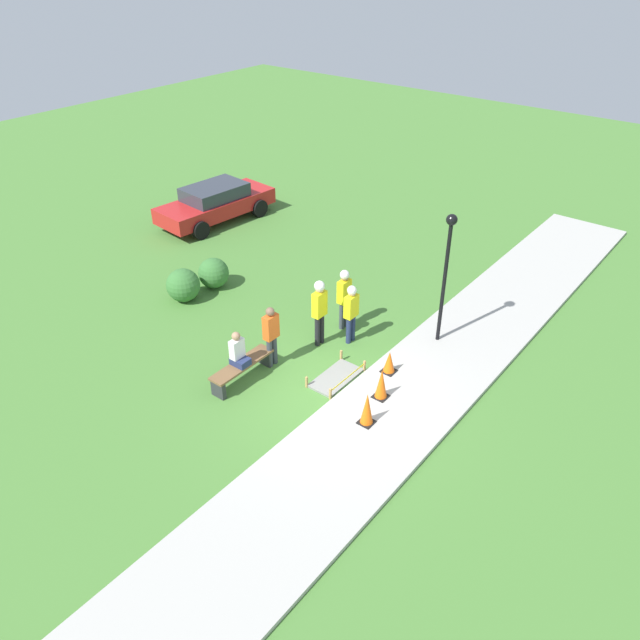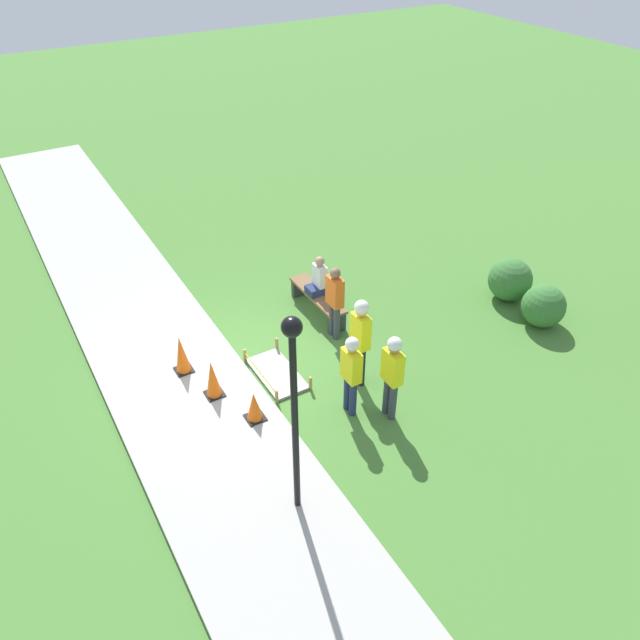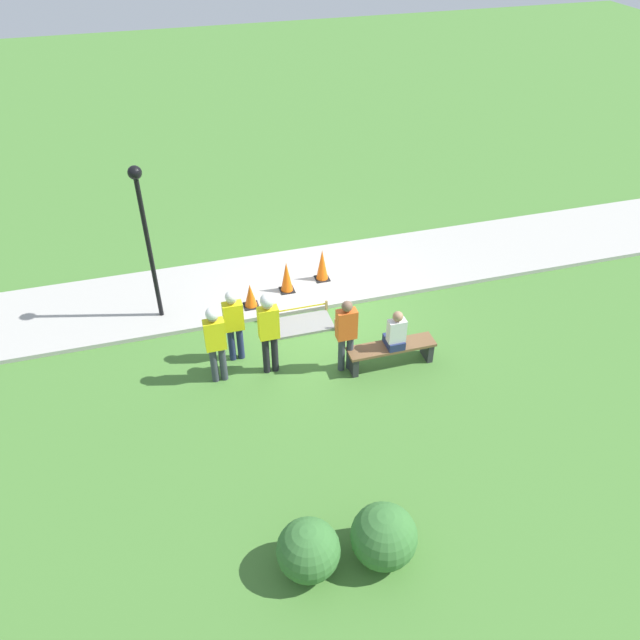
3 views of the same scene
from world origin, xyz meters
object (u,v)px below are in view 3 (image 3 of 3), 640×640
traffic_cone_sidewalk_edge (250,296)px  park_bench (391,351)px  worker_supervisor (234,320)px  worker_assistant (269,326)px  bystander_in_orange_shirt (346,332)px  worker_trainee (215,338)px  lamppost_near (144,222)px  traffic_cone_near_patch (322,265)px  traffic_cone_far_patch (287,277)px  person_seated_on_bench (396,333)px

traffic_cone_sidewalk_edge → park_bench: traffic_cone_sidewalk_edge is taller
worker_supervisor → worker_assistant: worker_assistant is taller
worker_supervisor → bystander_in_orange_shirt: bearing=155.7°
traffic_cone_sidewalk_edge → worker_supervisor: bearing=69.1°
worker_supervisor → worker_trainee: bearing=51.5°
lamppost_near → worker_assistant: bearing=129.3°
traffic_cone_near_patch → park_bench: size_ratio=0.45×
traffic_cone_near_patch → traffic_cone_far_patch: (0.95, 0.25, -0.02)m
traffic_cone_near_patch → traffic_cone_sidewalk_edge: 2.01m
park_bench → person_seated_on_bench: (-0.04, 0.05, 0.50)m
traffic_cone_near_patch → traffic_cone_sidewalk_edge: size_ratio=1.39×
traffic_cone_sidewalk_edge → worker_supervisor: 1.84m
traffic_cone_far_patch → traffic_cone_sidewalk_edge: 1.03m
park_bench → worker_assistant: (2.42, -0.49, 0.80)m
person_seated_on_bench → bystander_in_orange_shirt: 1.00m
worker_assistant → lamppost_near: (2.01, -2.45, 1.32)m
traffic_cone_sidewalk_edge → person_seated_on_bench: bearing=131.6°
worker_supervisor → person_seated_on_bench: bearing=159.8°
traffic_cone_far_patch → park_bench: 3.42m
traffic_cone_far_patch → worker_trainee: worker_trainee is taller
park_bench → worker_trainee: 3.57m
person_seated_on_bench → worker_assistant: worker_assistant is taller
worker_trainee → traffic_cone_near_patch: bearing=-136.4°
worker_assistant → lamppost_near: lamppost_near is taller
worker_assistant → lamppost_near: bearing=-50.7°
traffic_cone_far_patch → person_seated_on_bench: size_ratio=0.88×
traffic_cone_far_patch → bystander_in_orange_shirt: bystander_in_orange_shirt is taller
traffic_cone_sidewalk_edge → traffic_cone_far_patch: bearing=-157.7°
traffic_cone_near_patch → traffic_cone_far_patch: 0.98m
traffic_cone_sidewalk_edge → bystander_in_orange_shirt: bearing=119.7°
worker_supervisor → worker_assistant: (-0.60, 0.58, 0.15)m
lamppost_near → person_seated_on_bench: bearing=146.2°
worker_trainee → traffic_cone_far_patch: bearing=-128.1°
traffic_cone_near_patch → traffic_cone_sidewalk_edge: bearing=18.6°
lamppost_near → worker_trainee: bearing=111.6°
worker_assistant → worker_trainee: worker_assistant is taller
worker_supervisor → worker_trainee: size_ratio=0.95×
traffic_cone_far_patch → bystander_in_orange_shirt: 3.03m
traffic_cone_far_patch → lamppost_near: (2.98, 0.15, 1.98)m
traffic_cone_near_patch → worker_trainee: (2.97, 2.83, 0.55)m
park_bench → worker_assistant: 2.59m
worker_trainee → traffic_cone_sidewalk_edge: bearing=-116.0°
traffic_cone_far_patch → worker_assistant: bearing=69.6°
park_bench → lamppost_near: size_ratio=0.51×
park_bench → person_seated_on_bench: size_ratio=2.06×
lamppost_near → traffic_cone_far_patch: bearing=-177.1°
person_seated_on_bench → lamppost_near: (4.47, -2.99, 1.62)m
worker_supervisor → worker_assistant: size_ratio=0.89×
park_bench → worker_assistant: worker_assistant is taller
bystander_in_orange_shirt → worker_trainee: bearing=-8.5°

